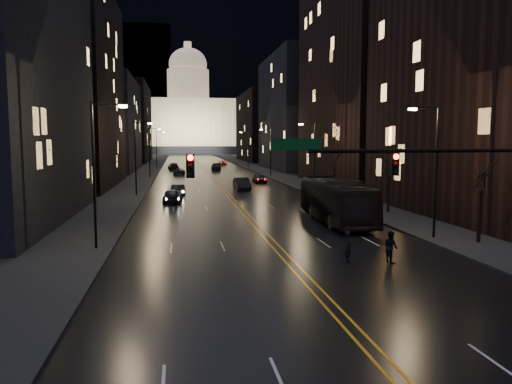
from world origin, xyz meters
name	(u,v)px	position (x,y,z in m)	size (l,w,h in m)	color
ground	(316,291)	(0.00, 0.00, 0.00)	(900.00, 900.00, 0.00)	black
road	(198,163)	(0.00, 130.00, 0.01)	(20.00, 320.00, 0.02)	black
sidewalk_left	(151,163)	(-14.00, 130.00, 0.08)	(8.00, 320.00, 0.16)	black
sidewalk_right	(244,162)	(14.00, 130.00, 0.08)	(8.00, 320.00, 0.16)	black
center_line	(198,163)	(0.00, 130.00, 0.03)	(0.62, 320.00, 0.01)	orange
building_left_mid	(70,89)	(-21.00, 54.00, 14.00)	(12.00, 30.00, 28.00)	black
building_left_far	(108,125)	(-21.00, 92.00, 10.00)	(12.00, 34.00, 20.00)	black
building_left_dist	(129,124)	(-21.00, 140.00, 12.00)	(12.00, 40.00, 24.00)	black
building_right_near	(487,80)	(21.00, 20.00, 12.00)	(12.00, 26.00, 24.00)	black
building_right_tall	(364,56)	(21.00, 50.00, 19.00)	(12.00, 30.00, 38.00)	black
building_right_mid	(296,113)	(21.00, 92.00, 13.00)	(12.00, 34.00, 26.00)	black
building_right_dist	(261,127)	(21.00, 140.00, 11.00)	(12.00, 40.00, 22.00)	black
mountain_ridge	(235,67)	(40.00, 380.00, 65.00)	(520.00, 60.00, 130.00)	black
capitol	(189,121)	(0.00, 250.00, 17.15)	(90.00, 50.00, 58.50)	black
traffic_signal	(444,175)	(5.91, 0.00, 5.10)	(17.29, 0.45, 7.00)	black
streetlamp_right_near	(434,164)	(10.81, 10.00, 5.08)	(2.13, 0.25, 9.00)	black
streetlamp_left_near	(97,167)	(-10.81, 10.00, 5.08)	(2.13, 0.25, 9.00)	black
streetlamp_right_mid	(313,153)	(10.81, 40.00, 5.08)	(2.13, 0.25, 9.00)	black
streetlamp_left_mid	(137,154)	(-10.81, 40.00, 5.08)	(2.13, 0.25, 9.00)	black
streetlamp_right_far	(270,149)	(10.81, 70.00, 5.08)	(2.13, 0.25, 9.00)	black
streetlamp_left_far	(150,150)	(-10.81, 70.00, 5.08)	(2.13, 0.25, 9.00)	black
streetlamp_right_dist	(247,147)	(10.81, 100.00, 5.08)	(2.13, 0.25, 9.00)	black
streetlamp_left_dist	(157,147)	(-10.81, 100.00, 5.08)	(2.13, 0.25, 9.00)	black
tree_right_near	(481,174)	(13.00, 8.00, 4.53)	(2.40, 2.40, 6.65)	black
tree_right_mid	(389,164)	(13.00, 22.00, 4.53)	(2.40, 2.40, 6.65)	black
tree_right_far	(335,158)	(13.00, 38.00, 4.53)	(2.40, 2.40, 6.65)	black
bus	(336,200)	(6.71, 18.05, 1.80)	(3.02, 12.90, 3.59)	black
oncoming_car_a	(172,196)	(-6.65, 32.92, 0.78)	(1.85, 4.60, 1.57)	black
oncoming_car_b	(178,190)	(-6.08, 40.09, 0.70)	(1.48, 4.23, 1.40)	black
oncoming_car_c	(180,171)	(-5.72, 78.26, 0.66)	(2.17, 4.72, 1.31)	black
oncoming_car_d	(173,166)	(-7.05, 95.68, 0.80)	(2.24, 5.51, 1.60)	black
receding_car_a	(242,184)	(2.50, 45.80, 0.84)	(1.78, 5.10, 1.68)	black
receding_car_b	(259,179)	(6.64, 56.39, 0.73)	(1.73, 4.30, 1.47)	black
receding_car_c	(216,167)	(2.50, 91.98, 0.80)	(2.24, 5.52, 1.60)	black
receding_car_d	(223,163)	(6.17, 116.17, 0.65)	(2.14, 4.65, 1.29)	black
pedestrian_a	(348,247)	(3.11, 4.72, 0.88)	(0.64, 0.42, 1.76)	black
pedestrian_b	(391,247)	(5.43, 4.39, 0.88)	(0.85, 0.47, 1.75)	black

